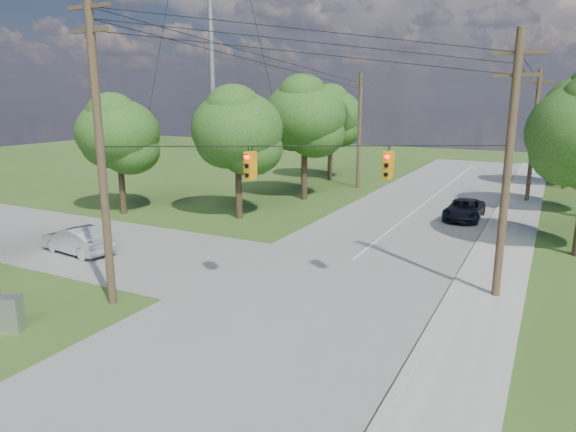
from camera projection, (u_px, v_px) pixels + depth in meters
The scene contains 18 objects.
ground at pixel (200, 330), 18.06m from camera, with size 140.00×140.00×0.00m, color #364F1A.
main_road at pixel (311, 292), 21.48m from camera, with size 10.00×100.00×0.03m, color gray.
sidewalk_east at pixel (480, 323), 18.47m from camera, with size 2.60×100.00×0.12m, color #AAA79F.
pole_sw at pixel (100, 146), 19.06m from camera, with size 2.00×0.32×12.00m.
pole_ne at pixel (508, 164), 19.74m from camera, with size 2.00×0.32×10.50m.
pole_north_e at pixel (534, 135), 38.83m from camera, with size 2.00×0.32×10.00m.
pole_north_w at pixel (359, 130), 45.06m from camera, with size 2.00×0.32×10.00m.
power_lines at pixel (360, 73), 25.28m from camera, with size 13.93×29.62×4.93m.
traffic_signals at pixel (320, 165), 19.49m from camera, with size 4.91×3.27×1.05m.
tree_w_near at pixel (237, 130), 33.27m from camera, with size 6.00×6.00×8.40m.
tree_w_mid at pixel (305, 115), 39.58m from camera, with size 6.40×6.40×9.22m.
tree_w_far at pixel (331, 115), 49.20m from camera, with size 6.00×6.00×8.73m.
tree_e_far at pixel (572, 121), 44.39m from camera, with size 5.80×5.80×8.32m.
tree_cross_n at pixel (118, 133), 34.77m from camera, with size 5.60×5.60×7.91m.
car_cross_dark at pixel (79, 238), 27.00m from camera, with size 1.69×4.21×1.43m, color black.
car_cross_silver at pixel (78, 240), 26.65m from camera, with size 1.51×4.32×1.42m, color #B7BABF.
car_main_north at pixel (464, 209), 34.11m from camera, with size 2.19×4.76×1.32m, color black.
control_cabinet at pixel (11, 314), 17.87m from camera, with size 0.70×0.51×1.27m, color #989B9D.
Camera 1 is at (10.44, -13.37, 8.03)m, focal length 32.00 mm.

